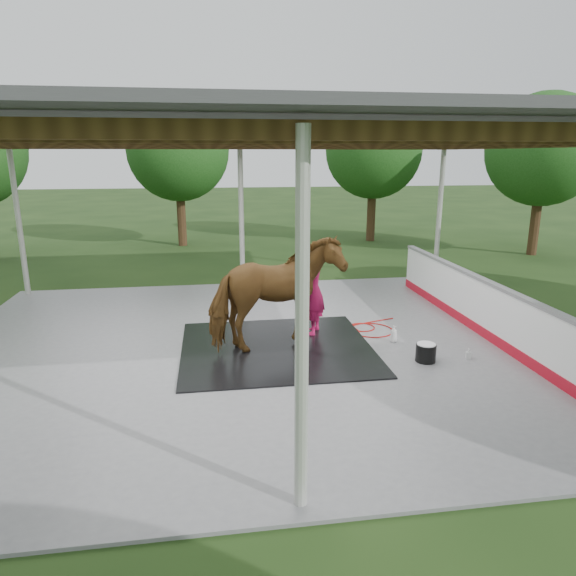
{
  "coord_description": "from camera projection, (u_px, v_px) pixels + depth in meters",
  "views": [
    {
      "loc": [
        -0.83,
        -9.32,
        3.64
      ],
      "look_at": [
        0.61,
        0.24,
        1.11
      ],
      "focal_mm": 32.0,
      "sensor_mm": 36.0,
      "label": 1
    }
  ],
  "objects": [
    {
      "name": "tree_belt",
      "position": [
        267.0,
        146.0,
        9.9
      ],
      "size": [
        28.0,
        28.0,
        5.8
      ],
      "color": "#382314",
      "rests_on": "ground"
    },
    {
      "name": "dasher_board",
      "position": [
        483.0,
        308.0,
        10.47
      ],
      "size": [
        0.16,
        8.0,
        1.15
      ],
      "color": "#AF0E20",
      "rests_on": "concrete_slab"
    },
    {
      "name": "wash_bucket",
      "position": [
        426.0,
        352.0,
        9.13
      ],
      "size": [
        0.36,
        0.36,
        0.33
      ],
      "color": "black",
      "rests_on": "concrete_slab"
    },
    {
      "name": "hose_coil",
      "position": [
        353.0,
        330.0,
        10.74
      ],
      "size": [
        2.04,
        1.23,
        0.02
      ],
      "color": "#9E0F0B",
      "rests_on": "concrete_slab"
    },
    {
      "name": "handler",
      "position": [
        313.0,
        290.0,
        10.36
      ],
      "size": [
        0.67,
        0.8,
        1.88
      ],
      "primitive_type": "imported",
      "rotation": [
        0.0,
        0.0,
        -1.94
      ],
      "color": "#C51552",
      "rests_on": "concrete_slab"
    },
    {
      "name": "concrete_slab",
      "position": [
        259.0,
        346.0,
        9.95
      ],
      "size": [
        12.0,
        10.0,
        0.05
      ],
      "primitive_type": "cube",
      "color": "slate",
      "rests_on": "ground"
    },
    {
      "name": "pavilion_structure",
      "position": [
        256.0,
        135.0,
        8.95
      ],
      "size": [
        12.6,
        10.6,
        4.05
      ],
      "color": "beige",
      "rests_on": "ground"
    },
    {
      "name": "ground",
      "position": [
        259.0,
        348.0,
        9.95
      ],
      "size": [
        100.0,
        100.0,
        0.0
      ],
      "primitive_type": "plane",
      "color": "#1E3814"
    },
    {
      "name": "horse",
      "position": [
        276.0,
        294.0,
        9.51
      ],
      "size": [
        2.73,
        1.92,
        2.1
      ],
      "primitive_type": "imported",
      "rotation": [
        0.0,
        0.0,
        1.92
      ],
      "color": "brown",
      "rests_on": "rubber_mat"
    },
    {
      "name": "soap_bottle_b",
      "position": [
        468.0,
        354.0,
        9.27
      ],
      "size": [
        0.11,
        0.11,
        0.19
      ],
      "primitive_type": "imported",
      "rotation": [
        0.0,
        0.0,
        -0.32
      ],
      "color": "#338CD8",
      "rests_on": "concrete_slab"
    },
    {
      "name": "soap_bottle_a",
      "position": [
        394.0,
        334.0,
        10.08
      ],
      "size": [
        0.16,
        0.16,
        0.33
      ],
      "primitive_type": "imported",
      "rotation": [
        0.0,
        0.0,
        0.29
      ],
      "color": "silver",
      "rests_on": "concrete_slab"
    },
    {
      "name": "rubber_mat",
      "position": [
        277.0,
        348.0,
        9.78
      ],
      "size": [
        3.58,
        3.36,
        0.03
      ],
      "primitive_type": "cube",
      "color": "black",
      "rests_on": "concrete_slab"
    }
  ]
}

